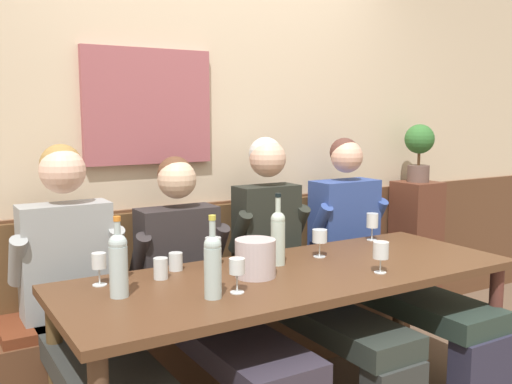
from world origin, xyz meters
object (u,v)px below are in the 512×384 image
object	(u,v)px
wine_bottle_green_tall	(118,263)
wine_glass_near_bucket	(237,268)
wine_glass_center_front	(372,221)
water_tumbler_left	(161,268)
wall_bench	(228,321)
person_center_left_seat	(86,304)
ice_bucket	(255,258)
wine_bottle_amber_mid	(213,264)
person_center_right_seat	(380,255)
potted_plant	(419,147)
person_left_seat	(207,293)
wine_glass_mid_right	(213,246)
wine_glass_center_rear	(381,251)
water_tumbler_center	(176,261)
wine_bottle_clear_water	(279,235)
wine_glass_by_bottle	(120,258)
wine_glass_left_end	(320,237)
person_right_seat	(299,266)
dining_table	(295,287)
wine_glass_right_end	(99,263)

from	to	relation	value
wine_bottle_green_tall	wine_glass_near_bucket	world-z (taller)	wine_bottle_green_tall
wine_glass_center_front	water_tumbler_left	bearing A→B (deg)	-175.54
wall_bench	wine_glass_center_front	size ratio (longest dim) A/B	15.60
person_center_left_seat	ice_bucket	world-z (taller)	person_center_left_seat
wine_bottle_amber_mid	person_center_right_seat	bearing A→B (deg)	19.33
potted_plant	ice_bucket	bearing A→B (deg)	-158.77
person_left_seat	wine_glass_mid_right	world-z (taller)	person_left_seat
person_center_right_seat	wine_glass_center_rear	size ratio (longest dim) A/B	8.92
person_left_seat	water_tumbler_center	size ratio (longest dim) A/B	14.68
potted_plant	water_tumbler_center	bearing A→B (deg)	-169.00
person_center_left_seat	wine_bottle_clear_water	bearing A→B (deg)	-10.42
water_tumbler_left	wine_bottle_amber_mid	bearing A→B (deg)	-77.88
wine_glass_center_front	potted_plant	world-z (taller)	potted_plant
ice_bucket	wine_glass_by_bottle	xyz separation A→B (m)	(-0.53, 0.30, 0.00)
person_center_right_seat	water_tumbler_center	size ratio (longest dim) A/B	15.53
wine_bottle_green_tall	water_tumbler_center	xyz separation A→B (m)	(0.36, 0.25, -0.10)
ice_bucket	wall_bench	bearing A→B (deg)	72.54
person_center_left_seat	wine_glass_mid_right	distance (m)	0.66
wine_glass_center_front	water_tumbler_left	xyz separation A→B (m)	(-1.37, -0.11, -0.07)
wine_glass_left_end	water_tumbler_center	xyz separation A→B (m)	(-0.75, 0.15, -0.06)
person_right_seat	potted_plant	world-z (taller)	potted_plant
wine_glass_by_bottle	person_right_seat	bearing A→B (deg)	-0.08
dining_table	person_center_left_seat	world-z (taller)	person_center_left_seat
dining_table	water_tumbler_left	bearing A→B (deg)	159.79
person_left_seat	ice_bucket	bearing A→B (deg)	-67.90
person_left_seat	wine_bottle_clear_water	distance (m)	0.45
wine_bottle_clear_water	wine_glass_mid_right	size ratio (longest dim) A/B	2.57
wine_glass_center_rear	person_center_left_seat	bearing A→B (deg)	156.44
wine_glass_near_bucket	wine_glass_center_front	size ratio (longest dim) A/B	0.91
person_left_seat	wine_glass_by_bottle	size ratio (longest dim) A/B	9.85
person_center_left_seat	wine_glass_mid_right	bearing A→B (deg)	-1.04
wine_glass_center_front	ice_bucket	bearing A→B (deg)	-163.09
wine_glass_left_end	wine_bottle_clear_water	bearing A→B (deg)	-176.35
water_tumbler_center	dining_table	bearing A→B (deg)	-33.55
person_center_left_seat	wine_glass_right_end	bearing A→B (deg)	-46.92
wine_bottle_amber_mid	wine_glass_center_rear	size ratio (longest dim) A/B	2.30
wine_bottle_amber_mid	wine_bottle_clear_water	distance (m)	0.59
dining_table	wine_glass_center_front	xyz separation A→B (m)	(0.78, 0.32, 0.19)
wine_glass_center_front	person_center_right_seat	bearing A→B (deg)	2.18
person_left_seat	person_center_right_seat	size ratio (longest dim) A/B	0.95
dining_table	ice_bucket	world-z (taller)	ice_bucket
wine_glass_right_end	wine_glass_left_end	bearing A→B (deg)	-4.88
wine_glass_near_bucket	wine_glass_left_end	bearing A→B (deg)	24.76
dining_table	wine_glass_right_end	size ratio (longest dim) A/B	15.39
person_center_left_seat	wine_glass_by_bottle	distance (m)	0.25
person_left_seat	potted_plant	size ratio (longest dim) A/B	3.08
person_center_left_seat	wine_glass_center_rear	xyz separation A→B (m)	(1.24, -0.54, 0.20)
ice_bucket	wine_glass_right_end	world-z (taller)	ice_bucket
ice_bucket	water_tumbler_center	size ratio (longest dim) A/B	2.19
wine_glass_left_end	wine_glass_near_bucket	bearing A→B (deg)	-155.24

